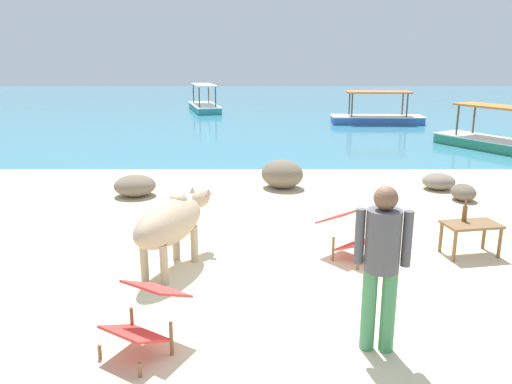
{
  "coord_description": "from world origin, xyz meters",
  "views": [
    {
      "loc": [
        -0.48,
        -5.3,
        2.8
      ],
      "look_at": [
        -0.48,
        3.0,
        0.55
      ],
      "focal_mm": 36.22,
      "sensor_mm": 36.0,
      "label": 1
    }
  ],
  "objects_px": {
    "bottle": "(465,213)",
    "deck_chair_far": "(146,313)",
    "low_bench_table": "(471,229)",
    "boat_blue": "(377,117)",
    "person_standing": "(382,257)",
    "boat_green": "(495,140)",
    "boat_teal": "(204,105)",
    "deck_chair_near": "(348,231)",
    "cow": "(171,222)"
  },
  "relations": [
    {
      "from": "bottle",
      "to": "deck_chair_far",
      "type": "xyz_separation_m",
      "value": [
        -3.96,
        -2.49,
        -0.2
      ]
    },
    {
      "from": "low_bench_table",
      "to": "boat_blue",
      "type": "relative_size",
      "value": 0.22
    },
    {
      "from": "person_standing",
      "to": "boat_blue",
      "type": "xyz_separation_m",
      "value": [
        3.74,
        16.51,
        -0.7
      ]
    },
    {
      "from": "boat_green",
      "to": "boat_teal",
      "type": "height_order",
      "value": "same"
    },
    {
      "from": "boat_blue",
      "to": "boat_green",
      "type": "relative_size",
      "value": 0.99
    },
    {
      "from": "deck_chair_far",
      "to": "boat_teal",
      "type": "xyz_separation_m",
      "value": [
        -1.51,
        21.21,
        -0.13
      ]
    },
    {
      "from": "person_standing",
      "to": "boat_green",
      "type": "xyz_separation_m",
      "value": [
        5.91,
        10.71,
        -0.7
      ]
    },
    {
      "from": "low_bench_table",
      "to": "boat_green",
      "type": "distance_m",
      "value": 9.25
    },
    {
      "from": "person_standing",
      "to": "boat_blue",
      "type": "bearing_deg",
      "value": 177.46
    },
    {
      "from": "boat_blue",
      "to": "deck_chair_near",
      "type": "bearing_deg",
      "value": -102.13
    },
    {
      "from": "boat_teal",
      "to": "boat_green",
      "type": "bearing_deg",
      "value": -151.43
    },
    {
      "from": "cow",
      "to": "person_standing",
      "type": "height_order",
      "value": "person_standing"
    },
    {
      "from": "deck_chair_far",
      "to": "boat_green",
      "type": "bearing_deg",
      "value": 176.16
    },
    {
      "from": "person_standing",
      "to": "boat_teal",
      "type": "xyz_separation_m",
      "value": [
        -3.7,
        21.21,
        -0.7
      ]
    },
    {
      "from": "bottle",
      "to": "deck_chair_near",
      "type": "relative_size",
      "value": 0.32
    },
    {
      "from": "deck_chair_far",
      "to": "boat_blue",
      "type": "height_order",
      "value": "boat_blue"
    },
    {
      "from": "deck_chair_far",
      "to": "deck_chair_near",
      "type": "bearing_deg",
      "value": 168.4
    },
    {
      "from": "boat_green",
      "to": "boat_blue",
      "type": "bearing_deg",
      "value": -9.95
    },
    {
      "from": "deck_chair_near",
      "to": "deck_chair_far",
      "type": "xyz_separation_m",
      "value": [
        -2.31,
        -2.32,
        0.0
      ]
    },
    {
      "from": "boat_blue",
      "to": "bottle",
      "type": "bearing_deg",
      "value": -95.83
    },
    {
      "from": "cow",
      "to": "person_standing",
      "type": "xyz_separation_m",
      "value": [
        2.25,
        -1.89,
        0.29
      ]
    },
    {
      "from": "deck_chair_far",
      "to": "low_bench_table",
      "type": "bearing_deg",
      "value": 153.99
    },
    {
      "from": "cow",
      "to": "boat_green",
      "type": "bearing_deg",
      "value": -20.78
    },
    {
      "from": "boat_green",
      "to": "boat_teal",
      "type": "relative_size",
      "value": 0.98
    },
    {
      "from": "low_bench_table",
      "to": "boat_green",
      "type": "bearing_deg",
      "value": 53.55
    },
    {
      "from": "deck_chair_near",
      "to": "boat_blue",
      "type": "distance_m",
      "value": 14.65
    },
    {
      "from": "boat_teal",
      "to": "person_standing",
      "type": "bearing_deg",
      "value": 175.99
    },
    {
      "from": "boat_blue",
      "to": "deck_chair_far",
      "type": "bearing_deg",
      "value": -107.59
    },
    {
      "from": "bottle",
      "to": "person_standing",
      "type": "bearing_deg",
      "value": -125.42
    },
    {
      "from": "person_standing",
      "to": "boat_teal",
      "type": "height_order",
      "value": "person_standing"
    },
    {
      "from": "deck_chair_far",
      "to": "boat_blue",
      "type": "bearing_deg",
      "value": -166.47
    },
    {
      "from": "deck_chair_near",
      "to": "deck_chair_far",
      "type": "bearing_deg",
      "value": -88.44
    },
    {
      "from": "deck_chair_near",
      "to": "person_standing",
      "type": "xyz_separation_m",
      "value": [
        -0.12,
        -2.32,
        0.56
      ]
    },
    {
      "from": "low_bench_table",
      "to": "cow",
      "type": "bearing_deg",
      "value": 176.66
    },
    {
      "from": "low_bench_table",
      "to": "boat_green",
      "type": "relative_size",
      "value": 0.22
    },
    {
      "from": "deck_chair_near",
      "to": "boat_blue",
      "type": "bearing_deg",
      "value": 122.14
    },
    {
      "from": "low_bench_table",
      "to": "bottle",
      "type": "distance_m",
      "value": 0.23
    },
    {
      "from": "low_bench_table",
      "to": "bottle",
      "type": "relative_size",
      "value": 2.79
    },
    {
      "from": "bottle",
      "to": "deck_chair_far",
      "type": "height_order",
      "value": "bottle"
    },
    {
      "from": "low_bench_table",
      "to": "person_standing",
      "type": "xyz_separation_m",
      "value": [
        -1.84,
        -2.4,
        0.56
      ]
    },
    {
      "from": "boat_blue",
      "to": "low_bench_table",
      "type": "bearing_deg",
      "value": -95.48
    },
    {
      "from": "deck_chair_far",
      "to": "boat_teal",
      "type": "relative_size",
      "value": 0.24
    },
    {
      "from": "bottle",
      "to": "person_standing",
      "type": "relative_size",
      "value": 0.18
    },
    {
      "from": "person_standing",
      "to": "low_bench_table",
      "type": "bearing_deg",
      "value": 152.65
    },
    {
      "from": "low_bench_table",
      "to": "boat_teal",
      "type": "xyz_separation_m",
      "value": [
        -5.54,
        18.81,
        -0.14
      ]
    },
    {
      "from": "deck_chair_far",
      "to": "boat_blue",
      "type": "distance_m",
      "value": 17.55
    },
    {
      "from": "bottle",
      "to": "boat_teal",
      "type": "relative_size",
      "value": 0.08
    },
    {
      "from": "cow",
      "to": "boat_teal",
      "type": "xyz_separation_m",
      "value": [
        -1.45,
        19.31,
        -0.41
      ]
    },
    {
      "from": "cow",
      "to": "bottle",
      "type": "xyz_separation_m",
      "value": [
        4.01,
        0.59,
        -0.07
      ]
    },
    {
      "from": "bottle",
      "to": "boat_teal",
      "type": "xyz_separation_m",
      "value": [
        -5.47,
        18.72,
        -0.34
      ]
    }
  ]
}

